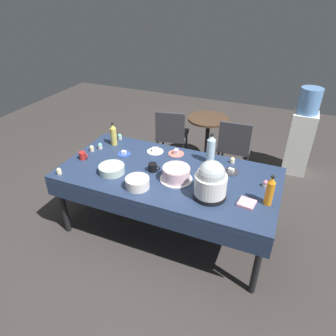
{
  "coord_description": "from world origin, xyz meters",
  "views": [
    {
      "loc": [
        1.01,
        -2.39,
        2.39
      ],
      "look_at": [
        0.0,
        0.0,
        0.8
      ],
      "focal_mm": 32.43,
      "sensor_mm": 36.0,
      "label": 1
    }
  ],
  "objects_px": {
    "glass_salad_bowl": "(112,169)",
    "cupcake_cocoa": "(265,184)",
    "coffee_mug_red": "(83,156)",
    "dessert_plate_cobalt": "(124,153)",
    "dessert_plate_coral": "(176,153)",
    "cupcake_rose": "(120,137)",
    "cupcake_vanilla": "(100,146)",
    "ceramic_snack_bowl": "(137,183)",
    "frosted_layer_cake": "(176,174)",
    "dessert_plate_white": "(155,151)",
    "maroon_chair_right": "(235,144)",
    "maroon_chair_left": "(172,133)",
    "cupcake_mint": "(59,171)",
    "round_cafe_table": "(208,132)",
    "cupcake_lemon": "(92,148)",
    "soda_bottle_water": "(211,149)",
    "potluck_table": "(168,177)",
    "cupcake_berry": "(232,160)",
    "soda_bottle_ginger_ale": "(113,135)",
    "slow_cooker": "(211,181)",
    "water_cooler": "(301,134)",
    "soda_bottle_orange_juice": "(270,191)",
    "coffee_mug_black": "(153,167)",
    "dessert_plate_charcoal": "(231,171)"
  },
  "relations": [
    {
      "from": "glass_salad_bowl",
      "to": "ceramic_snack_bowl",
      "type": "distance_m",
      "value": 0.38
    },
    {
      "from": "dessert_plate_white",
      "to": "soda_bottle_ginger_ale",
      "type": "relative_size",
      "value": 0.68
    },
    {
      "from": "ceramic_snack_bowl",
      "to": "coffee_mug_red",
      "type": "height_order",
      "value": "ceramic_snack_bowl"
    },
    {
      "from": "frosted_layer_cake",
      "to": "ceramic_snack_bowl",
      "type": "xyz_separation_m",
      "value": [
        -0.29,
        -0.26,
        -0.02
      ]
    },
    {
      "from": "frosted_layer_cake",
      "to": "dessert_plate_white",
      "type": "bearing_deg",
      "value": 134.32
    },
    {
      "from": "frosted_layer_cake",
      "to": "cupcake_berry",
      "type": "relative_size",
      "value": 4.71
    },
    {
      "from": "soda_bottle_ginger_ale",
      "to": "soda_bottle_water",
      "type": "bearing_deg",
      "value": 1.92
    },
    {
      "from": "cupcake_berry",
      "to": "cupcake_cocoa",
      "type": "distance_m",
      "value": 0.49
    },
    {
      "from": "dessert_plate_white",
      "to": "cupcake_mint",
      "type": "bearing_deg",
      "value": -130.78
    },
    {
      "from": "dessert_plate_coral",
      "to": "maroon_chair_right",
      "type": "xyz_separation_m",
      "value": [
        0.47,
        1.02,
        -0.27
      ]
    },
    {
      "from": "cupcake_cocoa",
      "to": "water_cooler",
      "type": "distance_m",
      "value": 1.78
    },
    {
      "from": "round_cafe_table",
      "to": "cupcake_lemon",
      "type": "bearing_deg",
      "value": -120.99
    },
    {
      "from": "slow_cooker",
      "to": "round_cafe_table",
      "type": "height_order",
      "value": "slow_cooker"
    },
    {
      "from": "potluck_table",
      "to": "soda_bottle_water",
      "type": "distance_m",
      "value": 0.54
    },
    {
      "from": "dessert_plate_cobalt",
      "to": "cupcake_berry",
      "type": "relative_size",
      "value": 2.13
    },
    {
      "from": "frosted_layer_cake",
      "to": "water_cooler",
      "type": "relative_size",
      "value": 0.26
    },
    {
      "from": "cupcake_rose",
      "to": "round_cafe_table",
      "type": "relative_size",
      "value": 0.09
    },
    {
      "from": "soda_bottle_water",
      "to": "cupcake_berry",
      "type": "bearing_deg",
      "value": 18.59
    },
    {
      "from": "maroon_chair_left",
      "to": "cupcake_cocoa",
      "type": "bearing_deg",
      "value": -40.91
    },
    {
      "from": "dessert_plate_charcoal",
      "to": "maroon_chair_right",
      "type": "bearing_deg",
      "value": 98.99
    },
    {
      "from": "dessert_plate_white",
      "to": "cupcake_rose",
      "type": "height_order",
      "value": "cupcake_rose"
    },
    {
      "from": "frosted_layer_cake",
      "to": "dessert_plate_coral",
      "type": "relative_size",
      "value": 1.8
    },
    {
      "from": "cupcake_vanilla",
      "to": "soda_bottle_orange_juice",
      "type": "distance_m",
      "value": 1.94
    },
    {
      "from": "cupcake_berry",
      "to": "slow_cooker",
      "type": "bearing_deg",
      "value": -94.85
    },
    {
      "from": "cupcake_cocoa",
      "to": "coffee_mug_red",
      "type": "height_order",
      "value": "coffee_mug_red"
    },
    {
      "from": "cupcake_cocoa",
      "to": "coffee_mug_black",
      "type": "distance_m",
      "value": 1.1
    },
    {
      "from": "soda_bottle_ginger_ale",
      "to": "soda_bottle_orange_juice",
      "type": "relative_size",
      "value": 0.95
    },
    {
      "from": "slow_cooker",
      "to": "coffee_mug_black",
      "type": "distance_m",
      "value": 0.69
    },
    {
      "from": "glass_salad_bowl",
      "to": "ceramic_snack_bowl",
      "type": "height_order",
      "value": "ceramic_snack_bowl"
    },
    {
      "from": "ceramic_snack_bowl",
      "to": "potluck_table",
      "type": "bearing_deg",
      "value": 65.49
    },
    {
      "from": "dessert_plate_coral",
      "to": "cupcake_rose",
      "type": "relative_size",
      "value": 2.61
    },
    {
      "from": "cupcake_cocoa",
      "to": "dessert_plate_cobalt",
      "type": "bearing_deg",
      "value": 178.88
    },
    {
      "from": "dessert_plate_coral",
      "to": "cupcake_mint",
      "type": "bearing_deg",
      "value": -137.8
    },
    {
      "from": "glass_salad_bowl",
      "to": "maroon_chair_right",
      "type": "xyz_separation_m",
      "value": [
        0.92,
        1.62,
        -0.3
      ]
    },
    {
      "from": "soda_bottle_ginger_ale",
      "to": "coffee_mug_red",
      "type": "distance_m",
      "value": 0.46
    },
    {
      "from": "soda_bottle_ginger_ale",
      "to": "round_cafe_table",
      "type": "relative_size",
      "value": 0.38
    },
    {
      "from": "water_cooler",
      "to": "slow_cooker",
      "type": "bearing_deg",
      "value": -109.03
    },
    {
      "from": "slow_cooker",
      "to": "dessert_plate_cobalt",
      "type": "bearing_deg",
      "value": 160.68
    },
    {
      "from": "coffee_mug_red",
      "to": "dessert_plate_cobalt",
      "type": "bearing_deg",
      "value": 36.87
    },
    {
      "from": "glass_salad_bowl",
      "to": "cupcake_vanilla",
      "type": "height_order",
      "value": "glass_salad_bowl"
    },
    {
      "from": "potluck_table",
      "to": "maroon_chair_right",
      "type": "relative_size",
      "value": 2.59
    },
    {
      "from": "cupcake_mint",
      "to": "cupcake_rose",
      "type": "bearing_deg",
      "value": 80.8
    },
    {
      "from": "glass_salad_bowl",
      "to": "cupcake_cocoa",
      "type": "relative_size",
      "value": 3.85
    },
    {
      "from": "cupcake_cocoa",
      "to": "slow_cooker",
      "type": "bearing_deg",
      "value": -140.93
    },
    {
      "from": "cupcake_mint",
      "to": "soda_bottle_ginger_ale",
      "type": "distance_m",
      "value": 0.8
    },
    {
      "from": "dessert_plate_coral",
      "to": "cupcake_cocoa",
      "type": "height_order",
      "value": "cupcake_cocoa"
    },
    {
      "from": "potluck_table",
      "to": "cupcake_berry",
      "type": "distance_m",
      "value": 0.71
    },
    {
      "from": "slow_cooker",
      "to": "coffee_mug_red",
      "type": "height_order",
      "value": "slow_cooker"
    },
    {
      "from": "cupcake_lemon",
      "to": "soda_bottle_water",
      "type": "bearing_deg",
      "value": 11.92
    },
    {
      "from": "dessert_plate_cobalt",
      "to": "cupcake_rose",
      "type": "relative_size",
      "value": 2.13
    }
  ]
}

